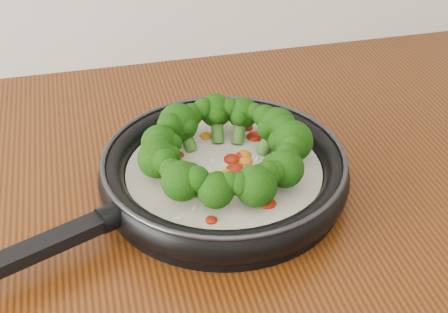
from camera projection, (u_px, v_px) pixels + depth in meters
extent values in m
cylinder|color=black|center=(224.00, 186.00, 0.80)|extent=(0.38, 0.38, 0.01)
torus|color=black|center=(224.00, 171.00, 0.78)|extent=(0.40, 0.40, 0.03)
torus|color=#2D2D33|center=(224.00, 158.00, 0.77)|extent=(0.39, 0.39, 0.01)
cube|color=black|center=(43.00, 246.00, 0.67)|extent=(0.17, 0.09, 0.01)
cylinder|color=black|center=(111.00, 217.00, 0.71)|extent=(0.04, 0.04, 0.03)
cylinder|color=beige|center=(224.00, 176.00, 0.79)|extent=(0.31, 0.31, 0.02)
ellipsoid|color=#941807|center=(268.00, 203.00, 0.73)|extent=(0.03, 0.03, 0.01)
ellipsoid|color=#941807|center=(166.00, 164.00, 0.79)|extent=(0.03, 0.03, 0.01)
ellipsoid|color=#CF6C0D|center=(205.00, 136.00, 0.84)|extent=(0.02, 0.02, 0.01)
ellipsoid|color=#941807|center=(179.00, 155.00, 0.80)|extent=(0.02, 0.02, 0.01)
ellipsoid|color=#941807|center=(232.00, 159.00, 0.80)|extent=(0.03, 0.03, 0.01)
ellipsoid|color=#CF6C0D|center=(246.00, 161.00, 0.79)|extent=(0.02, 0.02, 0.01)
ellipsoid|color=#941807|center=(242.00, 156.00, 0.80)|extent=(0.02, 0.02, 0.01)
ellipsoid|color=#941807|center=(255.00, 137.00, 0.84)|extent=(0.02, 0.02, 0.01)
ellipsoid|color=#CF6C0D|center=(244.00, 155.00, 0.80)|extent=(0.02, 0.02, 0.01)
ellipsoid|color=#941807|center=(235.00, 169.00, 0.78)|extent=(0.03, 0.03, 0.01)
ellipsoid|color=#941807|center=(259.00, 168.00, 0.78)|extent=(0.02, 0.02, 0.01)
ellipsoid|color=#CF6C0D|center=(227.00, 174.00, 0.77)|extent=(0.02, 0.02, 0.01)
ellipsoid|color=#941807|center=(242.00, 177.00, 0.77)|extent=(0.02, 0.02, 0.01)
ellipsoid|color=#941807|center=(211.00, 220.00, 0.70)|extent=(0.01, 0.01, 0.01)
ellipsoid|color=#CF6C0D|center=(284.00, 141.00, 0.83)|extent=(0.02, 0.02, 0.01)
ellipsoid|color=#941807|center=(247.00, 127.00, 0.86)|extent=(0.02, 0.02, 0.01)
ellipsoid|color=white|center=(258.00, 139.00, 0.83)|extent=(0.01, 0.01, 0.00)
ellipsoid|color=white|center=(164.00, 173.00, 0.78)|extent=(0.01, 0.01, 0.00)
ellipsoid|color=white|center=(237.00, 187.00, 0.75)|extent=(0.01, 0.00, 0.00)
ellipsoid|color=white|center=(196.00, 141.00, 0.83)|extent=(0.01, 0.01, 0.00)
ellipsoid|color=white|center=(225.00, 173.00, 0.77)|extent=(0.01, 0.01, 0.00)
ellipsoid|color=white|center=(285.00, 139.00, 0.83)|extent=(0.01, 0.01, 0.00)
ellipsoid|color=white|center=(282.00, 149.00, 0.82)|extent=(0.01, 0.00, 0.00)
ellipsoid|color=white|center=(195.00, 208.00, 0.72)|extent=(0.01, 0.01, 0.00)
ellipsoid|color=white|center=(195.00, 181.00, 0.76)|extent=(0.01, 0.01, 0.00)
ellipsoid|color=white|center=(263.00, 135.00, 0.84)|extent=(0.01, 0.01, 0.00)
ellipsoid|color=white|center=(169.00, 194.00, 0.74)|extent=(0.01, 0.01, 0.00)
ellipsoid|color=white|center=(226.00, 159.00, 0.80)|extent=(0.01, 0.01, 0.00)
ellipsoid|color=white|center=(244.00, 122.00, 0.87)|extent=(0.01, 0.01, 0.00)
ellipsoid|color=white|center=(209.00, 183.00, 0.76)|extent=(0.01, 0.01, 0.00)
ellipsoid|color=white|center=(200.00, 175.00, 0.77)|extent=(0.00, 0.01, 0.00)
ellipsoid|color=white|center=(296.00, 158.00, 0.80)|extent=(0.01, 0.01, 0.00)
ellipsoid|color=white|center=(224.00, 165.00, 0.79)|extent=(0.01, 0.01, 0.00)
ellipsoid|color=white|center=(213.00, 161.00, 0.80)|extent=(0.01, 0.01, 0.00)
ellipsoid|color=white|center=(215.00, 182.00, 0.76)|extent=(0.01, 0.01, 0.00)
ellipsoid|color=white|center=(257.00, 159.00, 0.80)|extent=(0.01, 0.01, 0.00)
ellipsoid|color=white|center=(211.00, 134.00, 0.85)|extent=(0.01, 0.01, 0.00)
ellipsoid|color=white|center=(178.00, 219.00, 0.70)|extent=(0.01, 0.00, 0.00)
ellipsoid|color=white|center=(200.00, 138.00, 0.84)|extent=(0.01, 0.01, 0.00)
cylinder|color=#477D29|center=(267.00, 142.00, 0.80)|extent=(0.03, 0.03, 0.04)
sphere|color=black|center=(277.00, 126.00, 0.80)|extent=(0.06, 0.06, 0.05)
sphere|color=black|center=(265.00, 116.00, 0.81)|extent=(0.04, 0.04, 0.03)
sphere|color=black|center=(284.00, 130.00, 0.79)|extent=(0.04, 0.04, 0.03)
sphere|color=black|center=(267.00, 129.00, 0.79)|extent=(0.03, 0.03, 0.02)
cylinder|color=#477D29|center=(239.00, 131.00, 0.83)|extent=(0.03, 0.03, 0.04)
sphere|color=black|center=(243.00, 113.00, 0.83)|extent=(0.05, 0.05, 0.04)
sphere|color=black|center=(230.00, 108.00, 0.82)|extent=(0.03, 0.03, 0.03)
sphere|color=black|center=(254.00, 112.00, 0.82)|extent=(0.03, 0.03, 0.02)
sphere|color=black|center=(239.00, 118.00, 0.81)|extent=(0.03, 0.03, 0.02)
cylinder|color=#477D29|center=(217.00, 129.00, 0.83)|extent=(0.02, 0.03, 0.04)
sphere|color=black|center=(216.00, 110.00, 0.83)|extent=(0.06, 0.06, 0.04)
sphere|color=black|center=(204.00, 108.00, 0.82)|extent=(0.04, 0.04, 0.03)
sphere|color=black|center=(229.00, 107.00, 0.83)|extent=(0.03, 0.03, 0.03)
sphere|color=black|center=(217.00, 116.00, 0.82)|extent=(0.03, 0.03, 0.02)
cylinder|color=#477D29|center=(187.00, 139.00, 0.81)|extent=(0.03, 0.03, 0.03)
sphere|color=black|center=(178.00, 123.00, 0.81)|extent=(0.07, 0.07, 0.05)
sphere|color=black|center=(170.00, 125.00, 0.79)|extent=(0.04, 0.04, 0.03)
sphere|color=black|center=(191.00, 115.00, 0.82)|extent=(0.04, 0.04, 0.03)
sphere|color=black|center=(187.00, 127.00, 0.80)|extent=(0.03, 0.03, 0.03)
cylinder|color=#477D29|center=(172.00, 155.00, 0.78)|extent=(0.03, 0.03, 0.03)
sphere|color=black|center=(159.00, 143.00, 0.78)|extent=(0.06, 0.06, 0.05)
sphere|color=black|center=(160.00, 146.00, 0.76)|extent=(0.04, 0.04, 0.03)
sphere|color=black|center=(166.00, 132.00, 0.79)|extent=(0.03, 0.03, 0.03)
sphere|color=black|center=(173.00, 143.00, 0.77)|extent=(0.03, 0.03, 0.02)
cylinder|color=#477D29|center=(171.00, 169.00, 0.76)|extent=(0.03, 0.02, 0.03)
sphere|color=black|center=(157.00, 159.00, 0.75)|extent=(0.06, 0.06, 0.05)
sphere|color=black|center=(164.00, 161.00, 0.73)|extent=(0.04, 0.04, 0.03)
sphere|color=black|center=(157.00, 146.00, 0.76)|extent=(0.04, 0.04, 0.03)
sphere|color=black|center=(171.00, 155.00, 0.75)|extent=(0.03, 0.03, 0.02)
cylinder|color=#477D29|center=(191.00, 187.00, 0.73)|extent=(0.03, 0.03, 0.04)
sphere|color=black|center=(182.00, 181.00, 0.71)|extent=(0.06, 0.06, 0.05)
sphere|color=black|center=(197.00, 178.00, 0.70)|extent=(0.04, 0.04, 0.03)
sphere|color=black|center=(171.00, 170.00, 0.72)|extent=(0.04, 0.04, 0.03)
sphere|color=black|center=(191.00, 172.00, 0.72)|extent=(0.03, 0.03, 0.02)
cylinder|color=#477D29|center=(218.00, 194.00, 0.72)|extent=(0.02, 0.03, 0.03)
sphere|color=black|center=(216.00, 190.00, 0.70)|extent=(0.05, 0.05, 0.04)
sphere|color=black|center=(230.00, 183.00, 0.70)|extent=(0.03, 0.03, 0.03)
sphere|color=black|center=(202.00, 183.00, 0.70)|extent=(0.03, 0.03, 0.02)
sphere|color=black|center=(218.00, 180.00, 0.71)|extent=(0.03, 0.03, 0.02)
cylinder|color=#477D29|center=(249.00, 190.00, 0.73)|extent=(0.02, 0.03, 0.03)
sphere|color=black|center=(256.00, 186.00, 0.71)|extent=(0.06, 0.06, 0.05)
sphere|color=black|center=(268.00, 173.00, 0.71)|extent=(0.04, 0.04, 0.03)
sphere|color=black|center=(240.00, 184.00, 0.70)|extent=(0.04, 0.04, 0.03)
sphere|color=black|center=(249.00, 176.00, 0.72)|extent=(0.03, 0.03, 0.02)
cylinder|color=#477D29|center=(272.00, 177.00, 0.75)|extent=(0.03, 0.03, 0.03)
sphere|color=black|center=(285.00, 169.00, 0.73)|extent=(0.06, 0.06, 0.04)
sphere|color=black|center=(288.00, 155.00, 0.74)|extent=(0.04, 0.04, 0.03)
sphere|color=black|center=(275.00, 171.00, 0.72)|extent=(0.03, 0.03, 0.03)
sphere|color=black|center=(272.00, 163.00, 0.74)|extent=(0.03, 0.03, 0.02)
cylinder|color=#477D29|center=(278.00, 155.00, 0.78)|extent=(0.03, 0.02, 0.04)
sphere|color=black|center=(292.00, 141.00, 0.77)|extent=(0.07, 0.07, 0.05)
sphere|color=black|center=(285.00, 128.00, 0.78)|extent=(0.04, 0.04, 0.03)
sphere|color=black|center=(293.00, 146.00, 0.75)|extent=(0.04, 0.04, 0.03)
sphere|color=black|center=(279.00, 141.00, 0.77)|extent=(0.03, 0.03, 0.03)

